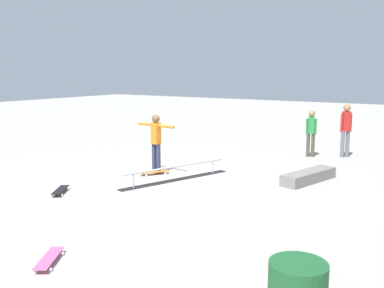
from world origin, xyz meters
The scene contains 9 objects.
ground_plane centered at (0.00, 0.00, 0.00)m, with size 60.00×60.00×0.00m, color #ADA89E.
grind_rail centered at (0.04, -0.29, 0.17)m, with size 3.23×1.30×0.39m.
skate_ledge centered at (-1.67, 2.66, 0.14)m, with size 1.86×0.46×0.28m, color gray.
skater_main centered at (-0.30, -1.18, 0.95)m, with size 0.22×1.32×1.63m.
skateboard_main centered at (-0.14, -1.13, 0.07)m, with size 0.77×0.61×0.09m.
bystander_red_shirt centered at (-5.49, 2.61, 0.99)m, with size 0.32×0.35×1.75m.
bystander_green_shirt centered at (-4.93, 1.64, 0.87)m, with size 0.24×0.35×1.54m.
loose_skateboard_pink centered at (5.09, 0.98, 0.07)m, with size 0.78×0.59×0.09m.
loose_skateboard_black centered at (2.49, -1.84, 0.07)m, with size 0.78×0.60×0.09m.
Camera 1 is at (9.00, 6.04, 2.81)m, focal length 40.62 mm.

